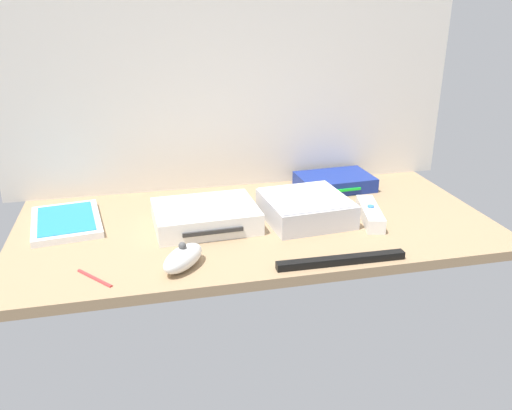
{
  "coord_description": "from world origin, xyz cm",
  "views": [
    {
      "loc": [
        -22.75,
        -99.26,
        44.94
      ],
      "look_at": [
        0.0,
        0.0,
        4.0
      ],
      "focal_mm": 36.71,
      "sensor_mm": 36.0,
      "label": 1
    }
  ],
  "objects": [
    {
      "name": "ground_plane",
      "position": [
        0.0,
        0.0,
        -1.0
      ],
      "size": [
        100.0,
        48.0,
        2.0
      ],
      "primitive_type": "cube",
      "color": "#9E7F5B",
      "rests_on": "ground"
    },
    {
      "name": "back_wall",
      "position": [
        0.0,
        24.6,
        32.0
      ],
      "size": [
        110.0,
        1.2,
        64.0
      ],
      "primitive_type": "cube",
      "color": "silver",
      "rests_on": "ground"
    },
    {
      "name": "game_console",
      "position": [
        -10.64,
        0.7,
        2.2
      ],
      "size": [
        21.74,
        17.27,
        4.4
      ],
      "rotation": [
        0.0,
        0.0,
        0.05
      ],
      "color": "white",
      "rests_on": "ground_plane"
    },
    {
      "name": "mini_computer",
      "position": [
        10.75,
        -0.72,
        2.64
      ],
      "size": [
        18.39,
        18.39,
        5.3
      ],
      "rotation": [
        0.0,
        0.0,
        0.09
      ],
      "color": "silver",
      "rests_on": "ground_plane"
    },
    {
      "name": "game_case",
      "position": [
        -39.17,
        7.67,
        0.76
      ],
      "size": [
        16.03,
        20.66,
        1.56
      ],
      "rotation": [
        0.0,
        0.0,
        0.13
      ],
      "color": "white",
      "rests_on": "ground_plane"
    },
    {
      "name": "network_router",
      "position": [
        23.87,
        16.29,
        1.7
      ],
      "size": [
        18.68,
        13.14,
        3.4
      ],
      "rotation": [
        0.0,
        0.0,
        0.06
      ],
      "color": "navy",
      "rests_on": "ground_plane"
    },
    {
      "name": "remote_wand",
      "position": [
        24.07,
        -4.27,
        1.51
      ],
      "size": [
        6.93,
        15.23,
        3.4
      ],
      "rotation": [
        0.0,
        0.0,
        -0.23
      ],
      "color": "white",
      "rests_on": "ground_plane"
    },
    {
      "name": "remote_nunchuk",
      "position": [
        -16.99,
        -16.71,
        2.04
      ],
      "size": [
        9.83,
        10.47,
        5.1
      ],
      "rotation": [
        0.0,
        0.0,
        -0.71
      ],
      "color": "white",
      "rests_on": "ground_plane"
    },
    {
      "name": "sensor_bar",
      "position": [
        10.82,
        -21.39,
        0.7
      ],
      "size": [
        24.03,
        2.18,
        1.4
      ],
      "primitive_type": "cube",
      "rotation": [
        0.0,
        0.0,
        -0.02
      ],
      "color": "black",
      "rests_on": "ground_plane"
    },
    {
      "name": "stylus_pen",
      "position": [
        -32.16,
        -17.04,
        0.35
      ],
      "size": [
        6.24,
        7.41,
        0.7
      ],
      "primitive_type": "cylinder",
      "rotation": [
        0.0,
        1.57,
        2.26
      ],
      "color": "red",
      "rests_on": "ground_plane"
    }
  ]
}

